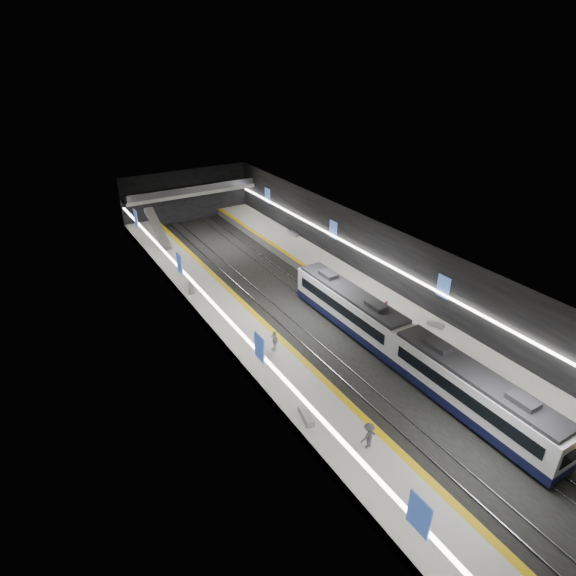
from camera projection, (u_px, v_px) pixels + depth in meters
ground at (310, 318)px, 49.52m from camera, size 70.00×70.00×0.00m
ceiling at (311, 246)px, 45.84m from camera, size 20.00×70.00×0.04m
wall_left at (217, 309)px, 43.13m from camera, size 0.04×70.00×8.00m
wall_right at (387, 262)px, 52.23m from camera, size 0.04×70.00×8.00m
wall_back at (187, 195)px, 74.35m from camera, size 20.00×0.04×8.00m
platform_left at (244, 334)px, 45.88m from camera, size 5.00×70.00×1.00m
tile_surface_left at (244, 329)px, 45.64m from camera, size 5.00×70.00×0.02m
tactile_strip_left at (264, 323)px, 46.64m from camera, size 0.60×70.00×0.02m
platform_right at (367, 296)px, 52.70m from camera, size 5.00×70.00×1.00m
tile_surface_right at (367, 292)px, 52.47m from camera, size 5.00×70.00×0.02m
tactile_strip_right at (351, 296)px, 51.46m from camera, size 0.60×70.00×0.02m
rails at (310, 317)px, 49.49m from camera, size 6.52×70.00×0.12m
train at (403, 343)px, 41.43m from camera, size 2.69×30.04×3.60m
ad_posters at (305, 275)px, 48.21m from camera, size 19.94×53.50×2.20m
cove_light_left at (219, 310)px, 43.31m from camera, size 0.25×68.60×0.12m
cove_light_right at (386, 264)px, 52.23m from camera, size 0.25×68.60×0.12m
mezzanine_bridge at (191, 192)px, 72.29m from camera, size 20.00×3.00×1.50m
escalator at (158, 228)px, 64.59m from camera, size 1.20×7.50×3.92m
bench_left_near at (306, 416)px, 34.81m from camera, size 0.98×2.11×0.50m
bench_left_far at (191, 288)px, 52.67m from camera, size 1.16×2.14×0.50m
bench_right_near at (436, 324)px, 46.05m from camera, size 1.05×1.71×0.41m
bench_right_far at (293, 234)px, 67.39m from camera, size 0.59×2.00×0.49m
passenger_right_a at (386, 309)px, 47.42m from camera, size 0.61×0.74×1.75m
passenger_left_a at (274, 341)px, 42.26m from camera, size 0.55×1.15×1.91m
passenger_left_b at (368, 436)px, 32.08m from camera, size 1.34×0.86×1.97m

